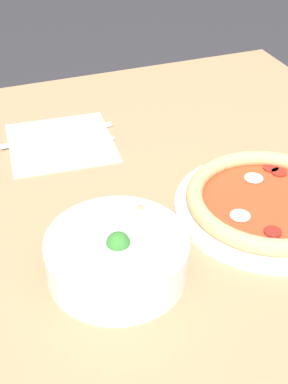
{
  "coord_description": "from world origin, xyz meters",
  "views": [
    {
      "loc": [
        -0.62,
        0.29,
        1.26
      ],
      "look_at": [
        0.03,
        0.05,
        0.75
      ],
      "focal_mm": 50.0,
      "sensor_mm": 36.0,
      "label": 1
    }
  ],
  "objects_px": {
    "bowl": "(117,253)",
    "fork": "(65,148)",
    "knife": "(63,134)",
    "pizza": "(268,202)"
  },
  "relations": [
    {
      "from": "bowl",
      "to": "fork",
      "type": "relative_size",
      "value": 0.99
    },
    {
      "from": "bowl",
      "to": "knife",
      "type": "relative_size",
      "value": 0.87
    },
    {
      "from": "fork",
      "to": "knife",
      "type": "xyz_separation_m",
      "value": [
        0.05,
        -0.01,
        -0.0
      ]
    },
    {
      "from": "pizza",
      "to": "bowl",
      "type": "xyz_separation_m",
      "value": [
        -0.05,
        0.27,
        0.02
      ]
    },
    {
      "from": "fork",
      "to": "knife",
      "type": "height_order",
      "value": "same"
    },
    {
      "from": "bowl",
      "to": "knife",
      "type": "height_order",
      "value": "bowl"
    },
    {
      "from": "pizza",
      "to": "fork",
      "type": "bearing_deg",
      "value": 41.68
    },
    {
      "from": "bowl",
      "to": "fork",
      "type": "distance_m",
      "value": 0.34
    },
    {
      "from": "pizza",
      "to": "knife",
      "type": "bearing_deg",
      "value": 36.07
    },
    {
      "from": "bowl",
      "to": "fork",
      "type": "bearing_deg",
      "value": -1.34
    }
  ]
}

